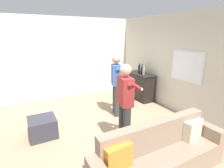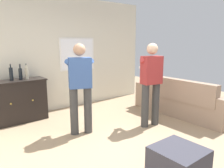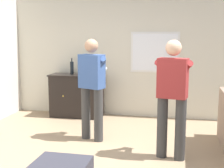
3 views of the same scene
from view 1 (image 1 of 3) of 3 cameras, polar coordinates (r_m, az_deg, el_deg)
The scene contains 11 objects.
ground at distance 4.43m, azimuth -6.91°, elevation -14.07°, with size 10.40×10.40×0.00m, color #9E8466.
wall_back_with_window at distance 5.44m, azimuth 19.83°, elevation 6.42°, with size 5.20×0.15×2.80m.
wall_side_left at distance 6.46m, azimuth -16.08°, elevation 8.11°, with size 0.12×5.20×2.80m, color silver.
couch at distance 3.09m, azimuth 15.49°, elevation -21.98°, with size 0.57×2.35×0.89m.
sideboard_cabinet at distance 6.22m, azimuth 9.05°, elevation -0.63°, with size 1.14×0.49×0.91m.
bottle_wine_green at distance 6.03m, azimuth 9.77°, elevation 4.51°, with size 0.07×0.07×0.34m.
bottle_liquor_amber at distance 5.92m, azimuth 10.27°, elevation 4.29°, with size 0.07×0.07×0.33m.
bottle_spirits_clear at distance 6.18m, azimuth 8.86°, elevation 4.93°, with size 0.08×0.08×0.35m.
ottoman at distance 4.29m, azimuth -21.72°, elevation -12.98°, with size 0.58×0.58×0.43m, color #33333D.
person_standing_left at distance 4.77m, azimuth 1.45°, elevation 0.48°, with size 0.52×0.52×1.68m.
person_standing_right at distance 3.45m, azimuth 4.43°, elevation -5.75°, with size 0.55×0.51×1.68m.
Camera 1 is at (3.61, -1.34, 2.21)m, focal length 28.00 mm.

